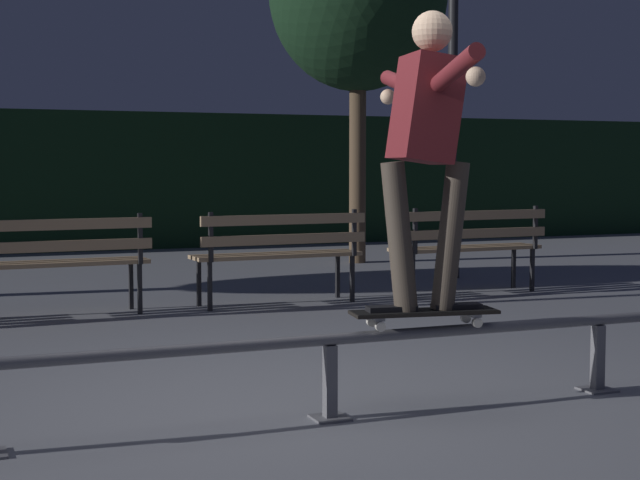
% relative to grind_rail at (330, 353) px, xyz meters
% --- Properties ---
extents(ground_plane, '(90.00, 90.00, 0.00)m').
position_rel_grind_rail_xyz_m(ground_plane, '(-0.00, 0.28, -0.34)').
color(ground_plane, slate).
extents(hedge_backdrop, '(24.00, 1.20, 2.11)m').
position_rel_grind_rail_xyz_m(hedge_backdrop, '(-0.00, 10.82, 0.72)').
color(hedge_backdrop, black).
rests_on(hedge_backdrop, ground).
extents(grind_rail, '(3.91, 0.18, 0.44)m').
position_rel_grind_rail_xyz_m(grind_rail, '(0.00, 0.00, 0.00)').
color(grind_rail, slate).
rests_on(grind_rail, ground).
extents(skateboard, '(0.80, 0.32, 0.09)m').
position_rel_grind_rail_xyz_m(skateboard, '(0.54, -0.00, 0.17)').
color(skateboard, black).
rests_on(skateboard, grind_rail).
extents(skateboarder, '(0.63, 1.39, 1.56)m').
position_rel_grind_rail_xyz_m(skateboarder, '(0.54, -0.00, 1.11)').
color(skateboarder, black).
rests_on(skateboarder, skateboard).
extents(park_bench_left_center, '(1.62, 0.48, 0.88)m').
position_rel_grind_rail_xyz_m(park_bench_left_center, '(-0.90, 3.88, 0.20)').
color(park_bench_left_center, black).
rests_on(park_bench_left_center, ground).
extents(park_bench_right_center, '(1.62, 0.48, 0.88)m').
position_rel_grind_rail_xyz_m(park_bench_right_center, '(1.12, 3.88, 0.20)').
color(park_bench_right_center, black).
rests_on(park_bench_right_center, ground).
extents(park_bench_rightmost, '(1.62, 0.48, 0.88)m').
position_rel_grind_rail_xyz_m(park_bench_rightmost, '(3.13, 3.88, 0.20)').
color(park_bench_rightmost, black).
rests_on(park_bench_rightmost, ground).
extents(lamp_post_right, '(0.32, 0.32, 3.90)m').
position_rel_grind_rail_xyz_m(lamp_post_right, '(3.67, 5.20, 2.14)').
color(lamp_post_right, black).
rests_on(lamp_post_right, ground).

